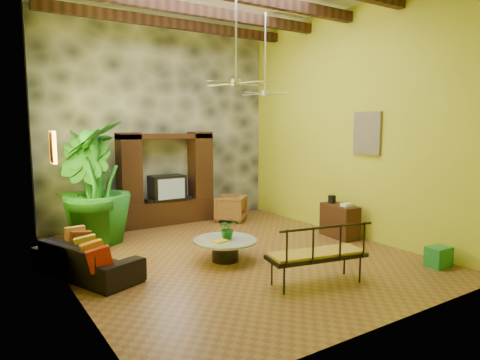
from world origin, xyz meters
TOP-DOWN VIEW (x-y plane):
  - ground at (0.00, 0.00)m, footprint 7.00×7.00m
  - back_wall at (0.00, 3.50)m, footprint 6.00×0.02m
  - left_wall at (-3.00, 0.00)m, footprint 0.02×7.00m
  - right_wall at (3.00, 0.00)m, footprint 0.02×7.00m
  - stone_accent_wall at (0.00, 3.44)m, footprint 5.98×0.10m
  - entertainment_center at (0.00, 3.14)m, footprint 2.40×0.55m
  - ceiling_fan_front at (-0.20, -0.40)m, footprint 1.28×1.28m
  - ceiling_fan_back at (1.60, 1.20)m, footprint 1.28×1.28m
  - wall_art_mask at (-2.96, 1.00)m, footprint 0.06×0.32m
  - wall_art_painting at (2.96, -0.60)m, footprint 0.06×0.70m
  - sofa at (-2.65, 0.33)m, footprint 1.46×2.15m
  - wicker_armchair at (1.50, 2.52)m, footprint 1.02×1.02m
  - tall_plant_a at (-2.00, 2.70)m, footprint 1.49×1.48m
  - tall_plant_b at (-2.18, 2.12)m, footprint 1.43×1.55m
  - tall_plant_c at (-1.94, 2.31)m, footprint 1.97×1.97m
  - coffee_table at (-0.33, -0.23)m, footprint 1.16×1.16m
  - centerpiece_plant at (-0.27, -0.21)m, footprint 0.36×0.31m
  - yellow_tray at (-0.50, -0.33)m, footprint 0.30×0.24m
  - iron_bench at (0.27, -2.06)m, footprint 1.64×0.88m
  - side_console at (2.65, -0.19)m, footprint 0.52×0.95m
  - green_bin at (2.64, -2.56)m, footprint 0.42×0.32m

SIDE VIEW (x-z plane):
  - ground at x=0.00m, z-range 0.00..0.00m
  - green_bin at x=2.64m, z-range 0.00..0.36m
  - coffee_table at x=-0.33m, z-range 0.06..0.46m
  - sofa at x=-2.65m, z-range 0.00..0.59m
  - wicker_armchair at x=1.50m, z-range 0.00..0.67m
  - side_console at x=2.65m, z-range 0.00..0.73m
  - yellow_tray at x=-0.50m, z-range 0.40..0.43m
  - iron_bench at x=0.27m, z-range 0.25..0.82m
  - centerpiece_plant at x=-0.27m, z-range 0.40..0.80m
  - entertainment_center at x=0.00m, z-range -0.18..2.12m
  - tall_plant_b at x=-2.18m, z-range 0.00..2.27m
  - tall_plant_a at x=-2.00m, z-range 0.00..2.38m
  - tall_plant_c at x=-1.94m, z-range 0.00..2.57m
  - wall_art_mask at x=-2.96m, z-range 1.83..2.38m
  - wall_art_painting at x=2.96m, z-range 1.85..2.75m
  - back_wall at x=0.00m, z-range 0.00..5.00m
  - left_wall at x=-3.00m, z-range 0.00..5.00m
  - right_wall at x=3.00m, z-range 0.00..5.00m
  - stone_accent_wall at x=0.00m, z-range 0.01..4.99m
  - ceiling_fan_front at x=-0.20m, z-range 2.47..4.33m
  - ceiling_fan_back at x=1.60m, z-range 2.47..4.33m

